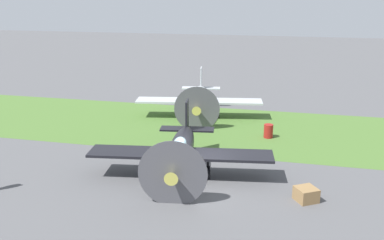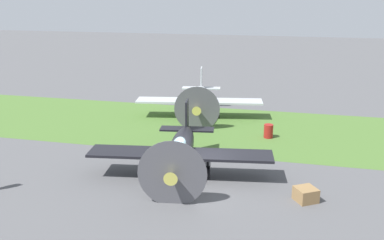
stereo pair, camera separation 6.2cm
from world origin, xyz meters
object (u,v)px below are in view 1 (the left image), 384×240
Objects in this scene: airplane_wingman at (199,98)px; supply_crate at (306,194)px; airplane_lead at (181,149)px; fuel_drum at (268,131)px.

airplane_wingman is 10.73× the size of supply_crate.
supply_crate is at bearing 158.00° from airplane_lead.
airplane_lead is at bearing -13.57° from supply_crate.
airplane_lead reaches higher than fuel_drum.
supply_crate is (-7.88, 12.77, -1.11)m from airplane_wingman.
fuel_drum is 9.10m from supply_crate.
supply_crate is at bearing 104.80° from fuel_drum.
airplane_lead is 10.60× the size of fuel_drum.
fuel_drum is at bearing -127.16° from airplane_lead.
airplane_wingman is at bearing -58.33° from supply_crate.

